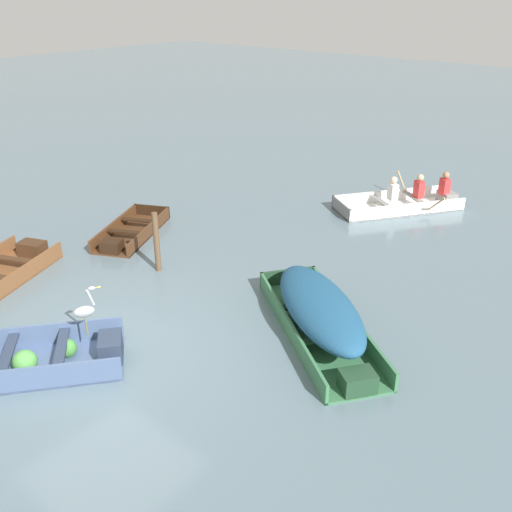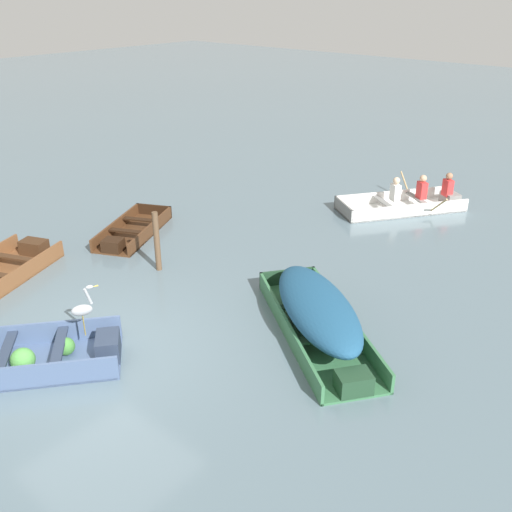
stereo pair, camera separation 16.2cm
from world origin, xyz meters
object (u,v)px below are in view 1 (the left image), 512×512
Objects in this scene: heron_on_dinghy at (85,310)px; skiff_dark_varnish_mid_moored at (130,233)px; dinghy_slate_blue_foreground at (41,359)px; rowboat_white_with_crew at (406,201)px; skiff_green_near_moored at (320,311)px; mooring_post at (157,242)px; skiff_wooden_brown_far_moored at (4,270)px.

skiff_dark_varnish_mid_moored is at bearing 134.11° from heron_on_dinghy.
dinghy_slate_blue_foreground is 3.32× the size of heron_on_dinghy.
heron_on_dinghy is (-0.72, -9.35, 0.68)m from rowboat_white_with_crew.
rowboat_white_with_crew reaches higher than skiff_green_near_moored.
rowboat_white_with_crew is at bearing 85.58° from heron_on_dinghy.
skiff_green_near_moored reaches higher than skiff_dark_varnish_mid_moored.
dinghy_slate_blue_foreground is at bearing -71.21° from mooring_post.
skiff_wooden_brown_far_moored is 9.87m from rowboat_white_with_crew.
rowboat_white_with_crew is at bearing 83.76° from dinghy_slate_blue_foreground.
skiff_wooden_brown_far_moored is 3.28× the size of heron_on_dinghy.
mooring_post is at bearing -108.71° from rowboat_white_with_crew.
dinghy_slate_blue_foreground reaches higher than skiff_dark_varnish_mid_moored.
skiff_green_near_moored is at bearing 2.45° from mooring_post.
rowboat_white_with_crew is (1.09, 10.00, 0.04)m from dinghy_slate_blue_foreground.
skiff_wooden_brown_far_moored is at bearing -159.01° from skiff_green_near_moored.
heron_on_dinghy is (0.37, 0.65, 0.72)m from dinghy_slate_blue_foreground.
skiff_dark_varnish_mid_moored is 3.10× the size of heron_on_dinghy.
skiff_dark_varnish_mid_moored is (-2.98, 4.10, -0.05)m from dinghy_slate_blue_foreground.
skiff_dark_varnish_mid_moored is 4.87m from heron_on_dinghy.
dinghy_slate_blue_foreground is at bearing -119.76° from heron_on_dinghy.
dinghy_slate_blue_foreground is 3.58m from skiff_wooden_brown_far_moored.
heron_on_dinghy reaches higher than skiff_green_near_moored.
skiff_green_near_moored is at bearing 50.59° from heron_on_dinghy.
heron_on_dinghy is at bearing -129.41° from skiff_green_near_moored.
rowboat_white_with_crew reaches higher than skiff_wooden_brown_far_moored.
dinghy_slate_blue_foreground is 1.07× the size of skiff_dark_varnish_mid_moored.
skiff_green_near_moored is 2.79× the size of mooring_post.
dinghy_slate_blue_foreground is 4.50m from skiff_green_near_moored.
heron_on_dinghy is at bearing -8.34° from skiff_wooden_brown_far_moored.
rowboat_white_with_crew is at bearing 104.39° from skiff_green_near_moored.
skiff_dark_varnish_mid_moored is (-5.73, 0.56, -0.34)m from skiff_green_near_moored.
heron_on_dinghy is 3.13m from mooring_post.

